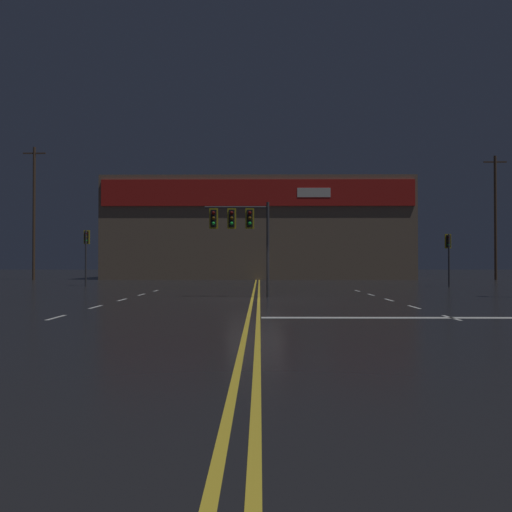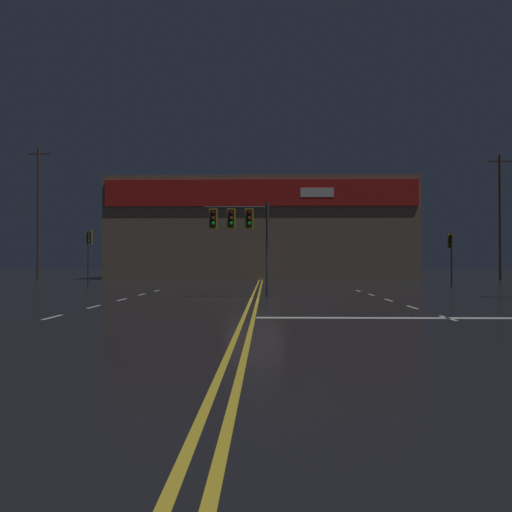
# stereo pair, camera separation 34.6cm
# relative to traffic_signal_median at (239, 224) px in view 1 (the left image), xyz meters

# --- Properties ---
(ground_plane) EXTENTS (200.00, 200.00, 0.00)m
(ground_plane) POSITION_rel_traffic_signal_median_xyz_m (0.79, -1.86, -3.52)
(ground_plane) COLOR black
(road_markings) EXTENTS (17.60, 60.00, 0.01)m
(road_markings) POSITION_rel_traffic_signal_median_xyz_m (2.10, -3.44, -3.52)
(road_markings) COLOR gold
(road_markings) RESTS_ON ground
(traffic_signal_median) EXTENTS (3.12, 0.36, 4.58)m
(traffic_signal_median) POSITION_rel_traffic_signal_median_xyz_m (0.00, 0.00, 0.00)
(traffic_signal_median) COLOR #38383D
(traffic_signal_median) RESTS_ON ground
(traffic_signal_corner_northeast) EXTENTS (0.42, 0.36, 3.64)m
(traffic_signal_corner_northeast) POSITION_rel_traffic_signal_median_xyz_m (14.04, 10.55, -0.84)
(traffic_signal_corner_northeast) COLOR #38383D
(traffic_signal_corner_northeast) RESTS_ON ground
(traffic_signal_corner_northwest) EXTENTS (0.42, 0.36, 3.99)m
(traffic_signal_corner_northwest) POSITION_rel_traffic_signal_median_xyz_m (-11.47, 11.65, -0.58)
(traffic_signal_corner_northwest) COLOR #38383D
(traffic_signal_corner_northwest) RESTS_ON ground
(building_backdrop) EXTENTS (30.86, 10.23, 10.20)m
(building_backdrop) POSITION_rel_traffic_signal_median_xyz_m (0.79, 29.00, 1.60)
(building_backdrop) COLOR #7A6651
(building_backdrop) RESTS_ON ground
(utility_pole_row) EXTENTS (47.00, 0.26, 12.94)m
(utility_pole_row) POSITION_rel_traffic_signal_median_xyz_m (0.59, 24.28, 2.93)
(utility_pole_row) COLOR #4C3828
(utility_pole_row) RESTS_ON ground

